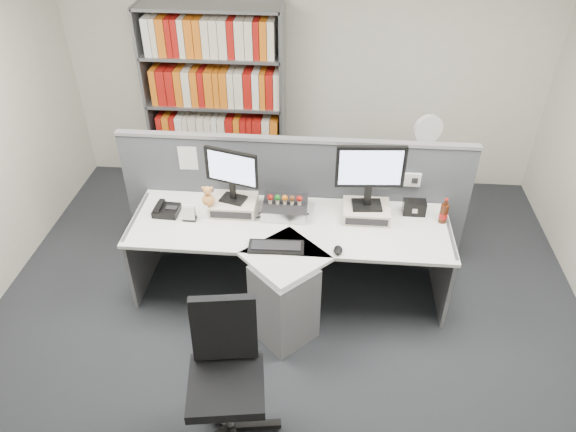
# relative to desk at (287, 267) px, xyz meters

# --- Properties ---
(ground) EXTENTS (5.50, 5.50, 0.00)m
(ground) POSITION_rel_desk_xyz_m (0.00, -0.60, -0.46)
(ground) COLOR #292B30
(ground) RESTS_ON ground
(room_shell) EXTENTS (5.04, 5.54, 2.72)m
(room_shell) POSITION_rel_desk_xyz_m (0.00, -0.60, 1.33)
(room_shell) COLOR beige
(room_shell) RESTS_ON ground
(partition) EXTENTS (3.00, 0.08, 1.27)m
(partition) POSITION_rel_desk_xyz_m (0.00, 0.65, 0.19)
(partition) COLOR #4A4E54
(partition) RESTS_ON ground
(desk) EXTENTS (2.60, 1.20, 0.72)m
(desk) POSITION_rel_desk_xyz_m (0.00, 0.00, 0.00)
(desk) COLOR white
(desk) RESTS_ON ground
(monitor_riser_left) EXTENTS (0.38, 0.31, 0.10)m
(monitor_riser_left) POSITION_rel_desk_xyz_m (-0.48, 0.38, 0.31)
(monitor_riser_left) COLOR beige
(monitor_riser_left) RESTS_ON desk
(monitor_riser_right) EXTENTS (0.38, 0.31, 0.10)m
(monitor_riser_right) POSITION_rel_desk_xyz_m (0.62, 0.38, 0.31)
(monitor_riser_right) COLOR beige
(monitor_riser_right) RESTS_ON desk
(monitor_left) EXTENTS (0.44, 0.20, 0.46)m
(monitor_left) POSITION_rel_desk_xyz_m (-0.48, 0.38, 0.64)
(monitor_left) COLOR black
(monitor_left) RESTS_ON monitor_riser_left
(monitor_right) EXTENTS (0.54, 0.19, 0.55)m
(monitor_right) POSITION_rel_desk_xyz_m (0.62, 0.38, 0.69)
(monitor_right) COLOR black
(monitor_right) RESTS_ON monitor_riser_right
(desktop_pc) EXTENTS (0.37, 0.33, 0.10)m
(desktop_pc) POSITION_rel_desk_xyz_m (-0.05, 0.38, 0.31)
(desktop_pc) COLOR black
(desktop_pc) RESTS_ON desk
(figurines) EXTENTS (0.29, 0.05, 0.09)m
(figurines) POSITION_rel_desk_xyz_m (-0.05, 0.36, 0.41)
(figurines) COLOR beige
(figurines) RESTS_ON desktop_pc
(keyboard) EXTENTS (0.43, 0.18, 0.03)m
(keyboard) POSITION_rel_desk_xyz_m (-0.08, -0.10, 0.28)
(keyboard) COLOR black
(keyboard) RESTS_ON desk
(mouse) EXTENTS (0.07, 0.11, 0.04)m
(mouse) POSITION_rel_desk_xyz_m (0.39, -0.10, 0.28)
(mouse) COLOR black
(mouse) RESTS_ON desk
(desk_phone) EXTENTS (0.21, 0.19, 0.09)m
(desk_phone) POSITION_rel_desk_xyz_m (-1.04, 0.28, 0.30)
(desk_phone) COLOR black
(desk_phone) RESTS_ON desk
(desk_calendar) EXTENTS (0.11, 0.08, 0.13)m
(desk_calendar) POSITION_rel_desk_xyz_m (-0.82, 0.21, 0.32)
(desk_calendar) COLOR black
(desk_calendar) RESTS_ON desk
(plush_toy) EXTENTS (0.10, 0.10, 0.18)m
(plush_toy) POSITION_rel_desk_xyz_m (-0.67, 0.29, 0.44)
(plush_toy) COLOR #DC9249
(plush_toy) RESTS_ON monitor_riser_left
(speaker) EXTENTS (0.19, 0.10, 0.12)m
(speaker) POSITION_rel_desk_xyz_m (1.01, 0.46, 0.33)
(speaker) COLOR black
(speaker) RESTS_ON desk
(cola_bottle) EXTENTS (0.07, 0.07, 0.22)m
(cola_bottle) POSITION_rel_desk_xyz_m (1.24, 0.36, 0.35)
(cola_bottle) COLOR #3F190A
(cola_bottle) RESTS_ON desk
(shelving_unit) EXTENTS (1.41, 0.40, 2.00)m
(shelving_unit) POSITION_rel_desk_xyz_m (-0.90, 1.85, 0.52)
(shelving_unit) COLOR slate
(shelving_unit) RESTS_ON ground
(filing_cabinet) EXTENTS (0.45, 0.61, 0.70)m
(filing_cabinet) POSITION_rel_desk_xyz_m (1.20, 1.40, -0.11)
(filing_cabinet) COLOR slate
(filing_cabinet) RESTS_ON ground
(desk_fan) EXTENTS (0.29, 0.17, 0.48)m
(desk_fan) POSITION_rel_desk_xyz_m (1.20, 1.40, 0.55)
(desk_fan) COLOR white
(desk_fan) RESTS_ON filing_cabinet
(office_chair) EXTENTS (0.66, 0.66, 1.00)m
(office_chair) POSITION_rel_desk_xyz_m (-0.29, -1.12, 0.08)
(office_chair) COLOR silver
(office_chair) RESTS_ON ground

